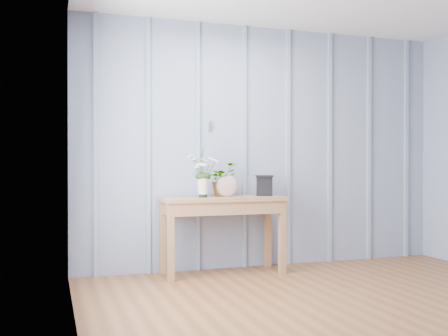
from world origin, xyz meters
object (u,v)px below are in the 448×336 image
object	(u,v)px
felt_disc_vessel	(227,186)
carved_box	(264,185)
daisy_vase	(203,163)
sideboard	(222,208)

from	to	relation	value
felt_disc_vessel	carved_box	distance (m)	0.40
daisy_vase	felt_disc_vessel	world-z (taller)	daisy_vase
felt_disc_vessel	sideboard	bearing A→B (deg)	166.53
sideboard	felt_disc_vessel	distance (m)	0.22
sideboard	carved_box	world-z (taller)	carved_box
felt_disc_vessel	carved_box	bearing A→B (deg)	14.52
sideboard	daisy_vase	distance (m)	0.49
sideboard	felt_disc_vessel	world-z (taller)	felt_disc_vessel
daisy_vase	felt_disc_vessel	xyz separation A→B (m)	(0.25, 0.02, -0.22)
sideboard	carved_box	size ratio (longest dim) A/B	5.82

